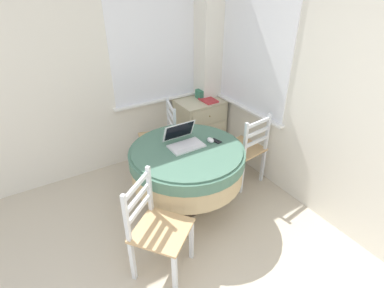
# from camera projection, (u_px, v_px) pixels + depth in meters

# --- Properties ---
(corner_room_shell) EXTENTS (4.35, 4.52, 2.55)m
(corner_room_shell) POSITION_uv_depth(u_px,v_px,m) (191.00, 84.00, 2.87)
(corner_room_shell) COLOR white
(corner_room_shell) RESTS_ON ground_plane
(round_dining_table) EXTENTS (1.14, 1.14, 0.73)m
(round_dining_table) POSITION_uv_depth(u_px,v_px,m) (187.00, 162.00, 2.98)
(round_dining_table) COLOR #4C3D2D
(round_dining_table) RESTS_ON ground_plane
(laptop) EXTENTS (0.34, 0.29, 0.21)m
(laptop) POSITION_uv_depth(u_px,v_px,m) (184.00, 141.00, 2.94)
(laptop) COLOR silver
(laptop) RESTS_ON round_dining_table
(computer_mouse) EXTENTS (0.06, 0.09, 0.05)m
(computer_mouse) POSITION_uv_depth(u_px,v_px,m) (210.00, 140.00, 3.00)
(computer_mouse) COLOR white
(computer_mouse) RESTS_ON round_dining_table
(cell_phone) EXTENTS (0.08, 0.12, 0.01)m
(cell_phone) POSITION_uv_depth(u_px,v_px,m) (216.00, 141.00, 3.02)
(cell_phone) COLOR black
(cell_phone) RESTS_ON round_dining_table
(dining_chair_near_back_window) EXTENTS (0.52, 0.51, 0.89)m
(dining_chair_near_back_window) POSITION_uv_depth(u_px,v_px,m) (161.00, 138.00, 3.67)
(dining_chair_near_back_window) COLOR tan
(dining_chair_near_back_window) RESTS_ON ground_plane
(dining_chair_near_right_window) EXTENTS (0.47, 0.47, 0.89)m
(dining_chair_near_right_window) POSITION_uv_depth(u_px,v_px,m) (245.00, 150.00, 3.44)
(dining_chair_near_right_window) COLOR tan
(dining_chair_near_right_window) RESTS_ON ground_plane
(dining_chair_camera_near) EXTENTS (0.59, 0.59, 0.89)m
(dining_chair_camera_near) POSITION_uv_depth(u_px,v_px,m) (157.00, 229.00, 2.38)
(dining_chair_camera_near) COLOR tan
(dining_chair_camera_near) RESTS_ON ground_plane
(corner_cabinet) EXTENTS (0.61, 0.48, 0.75)m
(corner_cabinet) POSITION_uv_depth(u_px,v_px,m) (200.00, 126.00, 4.11)
(corner_cabinet) COLOR beige
(corner_cabinet) RESTS_ON ground_plane
(storage_box) EXTENTS (0.15, 0.12, 0.11)m
(storage_box) POSITION_uv_depth(u_px,v_px,m) (202.00, 94.00, 3.98)
(storage_box) COLOR #387A5B
(storage_box) RESTS_ON corner_cabinet
(book_on_cabinet) EXTENTS (0.17, 0.23, 0.02)m
(book_on_cabinet) POSITION_uv_depth(u_px,v_px,m) (208.00, 100.00, 3.89)
(book_on_cabinet) COLOR #BC3338
(book_on_cabinet) RESTS_ON corner_cabinet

